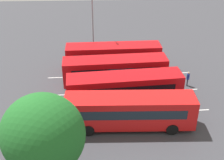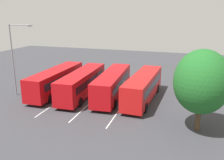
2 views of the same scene
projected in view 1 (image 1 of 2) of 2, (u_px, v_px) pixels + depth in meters
The scene contains 11 objects.
ground_plane at pixel (121, 92), 31.47m from camera, with size 77.41×77.41×0.00m, color #38383D.
bus_far_left at pixel (130, 111), 25.60m from camera, with size 11.40×2.81×3.13m.
bus_center_left at pixel (125, 88), 28.96m from camera, with size 11.49×3.34×3.13m.
bus_center_right at pixel (115, 70), 32.21m from camera, with size 11.45×3.05×3.13m.
bus_far_right at pixel (114, 56), 35.44m from camera, with size 11.39×2.80×3.13m.
pedestrian at pixel (188, 78), 32.21m from camera, with size 0.40×0.40×1.73m.
street_lamp at pixel (93, 18), 37.37m from camera, with size 0.98×2.77×8.93m.
depot_tree at pixel (43, 135), 18.51m from camera, with size 5.37×4.84×7.38m.
lane_stripe_outer_left at pixel (124, 114), 28.12m from camera, with size 16.69×0.12×0.01m, color silver.
lane_stripe_inner_left at pixel (121, 92), 31.47m from camera, with size 16.69×0.12×0.01m, color silver.
lane_stripe_inner_right at pixel (119, 75), 34.82m from camera, with size 16.69×0.12×0.01m, color silver.
Camera 1 is at (-2.24, -26.62, 16.72)m, focal length 47.02 mm.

